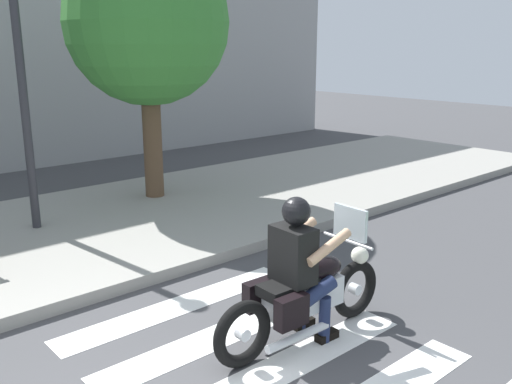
# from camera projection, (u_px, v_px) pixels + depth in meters

# --- Properties ---
(crosswalk_stripe_2) EXTENTS (2.80, 0.40, 0.01)m
(crosswalk_stripe_2) POSITION_uv_depth(u_px,v_px,m) (283.00, 367.00, 4.88)
(crosswalk_stripe_2) COLOR white
(crosswalk_stripe_2) RESTS_ON ground
(crosswalk_stripe_3) EXTENTS (2.80, 0.40, 0.01)m
(crosswalk_stripe_3) POSITION_uv_depth(u_px,v_px,m) (226.00, 333.00, 5.46)
(crosswalk_stripe_3) COLOR white
(crosswalk_stripe_3) RESTS_ON ground
(crosswalk_stripe_4) EXTENTS (2.80, 0.40, 0.01)m
(crosswalk_stripe_4) POSITION_uv_depth(u_px,v_px,m) (180.00, 305.00, 6.04)
(crosswalk_stripe_4) COLOR white
(crosswalk_stripe_4) RESTS_ON ground
(motorcycle) EXTENTS (2.07, 0.63, 1.20)m
(motorcycle) POSITION_uv_depth(u_px,v_px,m) (305.00, 295.00, 5.25)
(motorcycle) COLOR black
(motorcycle) RESTS_ON ground
(rider) EXTENTS (0.64, 0.55, 1.42)m
(rider) POSITION_uv_depth(u_px,v_px,m) (299.00, 261.00, 5.12)
(rider) COLOR black
(rider) RESTS_ON ground
(street_lamp) EXTENTS (0.28, 0.28, 4.27)m
(street_lamp) POSITION_uv_depth(u_px,v_px,m) (19.00, 55.00, 7.55)
(street_lamp) COLOR #2D2D33
(street_lamp) RESTS_ON ground
(tree_near_rack) EXTENTS (2.71, 2.71, 4.43)m
(tree_near_rack) POSITION_uv_depth(u_px,v_px,m) (147.00, 24.00, 9.15)
(tree_near_rack) COLOR brown
(tree_near_rack) RESTS_ON ground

